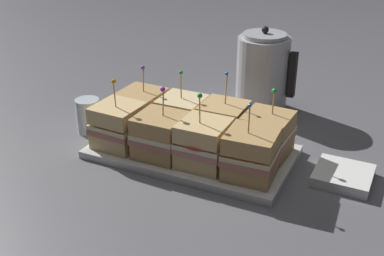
# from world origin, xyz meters

# --- Properties ---
(ground_plane) EXTENTS (6.00, 6.00, 0.00)m
(ground_plane) POSITION_xyz_m (0.00, 0.00, 0.00)
(ground_plane) COLOR slate
(serving_platter) EXTENTS (0.48, 0.26, 0.02)m
(serving_platter) POSITION_xyz_m (0.00, 0.00, 0.01)
(serving_platter) COLOR silver
(serving_platter) RESTS_ON ground_plane
(sandwich_front_far_left) EXTENTS (0.12, 0.12, 0.17)m
(sandwich_front_far_left) POSITION_xyz_m (-0.17, -0.06, 0.07)
(sandwich_front_far_left) COLOR #DBB77A
(sandwich_front_far_left) RESTS_ON serving_platter
(sandwich_front_center_left) EXTENTS (0.11, 0.11, 0.17)m
(sandwich_front_center_left) POSITION_xyz_m (-0.05, -0.06, 0.07)
(sandwich_front_center_left) COLOR tan
(sandwich_front_center_left) RESTS_ON serving_platter
(sandwich_front_center_right) EXTENTS (0.11, 0.11, 0.17)m
(sandwich_front_center_right) POSITION_xyz_m (0.06, -0.06, 0.07)
(sandwich_front_center_right) COLOR #DBB77A
(sandwich_front_center_right) RESTS_ON serving_platter
(sandwich_front_far_right) EXTENTS (0.12, 0.12, 0.17)m
(sandwich_front_far_right) POSITION_xyz_m (0.17, -0.06, 0.07)
(sandwich_front_far_right) COLOR tan
(sandwich_front_far_right) RESTS_ON serving_platter
(sandwich_back_far_left) EXTENTS (0.11, 0.11, 0.17)m
(sandwich_back_far_left) POSITION_xyz_m (-0.17, 0.06, 0.07)
(sandwich_back_far_left) COLOR tan
(sandwich_back_far_left) RESTS_ON serving_platter
(sandwich_back_center_left) EXTENTS (0.11, 0.11, 0.17)m
(sandwich_back_center_left) POSITION_xyz_m (-0.05, 0.06, 0.07)
(sandwich_back_center_left) COLOR beige
(sandwich_back_center_left) RESTS_ON serving_platter
(sandwich_back_center_right) EXTENTS (0.11, 0.11, 0.18)m
(sandwich_back_center_right) POSITION_xyz_m (0.06, 0.06, 0.07)
(sandwich_back_center_right) COLOR tan
(sandwich_back_center_right) RESTS_ON serving_platter
(sandwich_back_far_right) EXTENTS (0.12, 0.12, 0.16)m
(sandwich_back_far_right) POSITION_xyz_m (0.17, 0.05, 0.07)
(sandwich_back_far_right) COLOR tan
(sandwich_back_far_right) RESTS_ON serving_platter
(kettle_steel) EXTENTS (0.17, 0.15, 0.25)m
(kettle_steel) POSITION_xyz_m (0.06, 0.35, 0.11)
(kettle_steel) COLOR #B7BABF
(kettle_steel) RESTS_ON ground_plane
(drinking_glass) EXTENTS (0.06, 0.06, 0.09)m
(drinking_glass) POSITION_xyz_m (-0.30, 0.00, 0.05)
(drinking_glass) COLOR silver
(drinking_glass) RESTS_ON ground_plane
(napkin_stack) EXTENTS (0.12, 0.12, 0.02)m
(napkin_stack) POSITION_xyz_m (0.35, 0.04, 0.01)
(napkin_stack) COLOR white
(napkin_stack) RESTS_ON ground_plane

